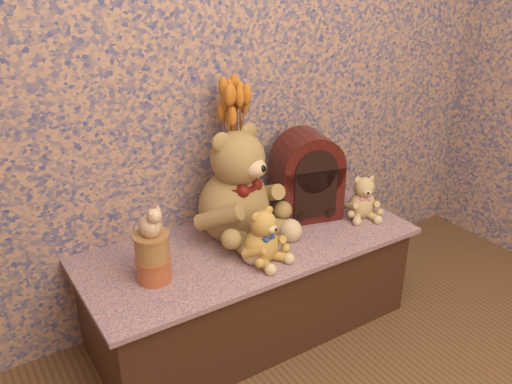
% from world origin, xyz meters
% --- Properties ---
extents(display_shelf, '(1.33, 0.58, 0.41)m').
position_xyz_m(display_shelf, '(0.00, 1.22, 0.21)').
color(display_shelf, navy).
rests_on(display_shelf, ground).
extents(teddy_large, '(0.51, 0.56, 0.49)m').
position_xyz_m(teddy_large, '(-0.01, 1.32, 0.66)').
color(teddy_large, olive).
rests_on(teddy_large, display_shelf).
extents(teddy_medium, '(0.23, 0.25, 0.23)m').
position_xyz_m(teddy_medium, '(-0.03, 1.09, 0.52)').
color(teddy_medium, '#B17931').
rests_on(teddy_medium, display_shelf).
extents(teddy_small, '(0.22, 0.24, 0.20)m').
position_xyz_m(teddy_small, '(0.54, 1.16, 0.51)').
color(teddy_small, tan).
rests_on(teddy_small, display_shelf).
extents(cathedral_radio, '(0.31, 0.26, 0.38)m').
position_xyz_m(cathedral_radio, '(0.34, 1.30, 0.60)').
color(cathedral_radio, '#3B100A').
rests_on(cathedral_radio, display_shelf).
extents(ceramic_vase, '(0.17, 0.17, 0.22)m').
position_xyz_m(ceramic_vase, '(0.02, 1.37, 0.52)').
color(ceramic_vase, tan).
rests_on(ceramic_vase, display_shelf).
extents(dried_stalks, '(0.29, 0.29, 0.44)m').
position_xyz_m(dried_stalks, '(0.02, 1.37, 0.85)').
color(dried_stalks, '#C76B1F').
rests_on(dried_stalks, ceramic_vase).
extents(biscuit_tin_lower, '(0.14, 0.14, 0.09)m').
position_xyz_m(biscuit_tin_lower, '(-0.42, 1.18, 0.45)').
color(biscuit_tin_lower, '#D1803D').
rests_on(biscuit_tin_lower, display_shelf).
extents(biscuit_tin_upper, '(0.15, 0.15, 0.09)m').
position_xyz_m(biscuit_tin_upper, '(-0.42, 1.18, 0.54)').
color(biscuit_tin_upper, tan).
rests_on(biscuit_tin_upper, biscuit_tin_lower).
extents(cat_figurine, '(0.11, 0.12, 0.12)m').
position_xyz_m(cat_figurine, '(-0.42, 1.18, 0.65)').
color(cat_figurine, silver).
rests_on(cat_figurine, biscuit_tin_upper).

